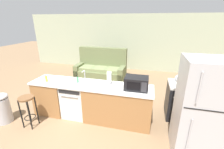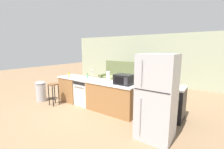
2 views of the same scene
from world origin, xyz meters
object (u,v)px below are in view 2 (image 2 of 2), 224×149
at_px(couch, 121,80).
at_px(bar_stool, 53,89).
at_px(kettle, 165,81).
at_px(soap_bottle, 87,76).
at_px(refrigerator, 157,97).
at_px(stove_range, 169,102).
at_px(paper_towel_roll, 108,76).
at_px(microwave, 124,79).
at_px(dish_soap_bottle, 69,75).
at_px(trash_bin, 41,91).
at_px(dishwasher, 86,92).

bearing_deg(couch, bar_stool, -101.56).
bearing_deg(kettle, soap_bottle, -164.36).
height_order(refrigerator, kettle, refrigerator).
relative_size(stove_range, kettle, 4.39).
xyz_separation_m(refrigerator, couch, (-2.77, 3.14, -0.50)).
bearing_deg(paper_towel_roll, kettle, 17.50).
bearing_deg(bar_stool, microwave, 15.99).
bearing_deg(bar_stool, paper_towel_roll, 26.74).
xyz_separation_m(dish_soap_bottle, trash_bin, (-0.86, -0.59, -0.59)).
height_order(bar_stool, couch, couch).
bearing_deg(kettle, bar_stool, -157.65).
bearing_deg(couch, stove_range, -36.40).
relative_size(dishwasher, bar_stool, 1.14).
bearing_deg(stove_range, paper_towel_roll, -168.01).
height_order(dishwasher, soap_bottle, soap_bottle).
bearing_deg(stove_range, refrigerator, -90.01).
xyz_separation_m(trash_bin, couch, (1.38, 3.29, 0.02)).
bearing_deg(bar_stool, refrigerator, 1.93).
bearing_deg(refrigerator, paper_towel_roll, 157.87).
relative_size(bar_stool, trash_bin, 1.00).
bearing_deg(trash_bin, bar_stool, 2.79).
distance_m(refrigerator, soap_bottle, 2.59).
bearing_deg(kettle, dishwasher, -164.42).
xyz_separation_m(stove_range, paper_towel_roll, (-1.77, -0.38, 0.59)).
distance_m(paper_towel_roll, kettle, 1.69).
relative_size(kettle, couch, 0.10).
bearing_deg(refrigerator, microwave, 153.87).
bearing_deg(soap_bottle, trash_bin, -156.15).
xyz_separation_m(microwave, dish_soap_bottle, (-2.17, -0.11, -0.07)).
distance_m(bar_stool, trash_bin, 0.73).
distance_m(soap_bottle, trash_bin, 1.88).
distance_m(stove_range, paper_towel_roll, 1.91).
distance_m(microwave, bar_stool, 2.46).
distance_m(dishwasher, paper_towel_roll, 1.05).
distance_m(dish_soap_bottle, bar_stool, 0.72).
relative_size(stove_range, trash_bin, 1.22).
distance_m(dishwasher, microwave, 1.61).
relative_size(paper_towel_roll, kettle, 1.38).
xyz_separation_m(stove_range, bar_stool, (-3.43, -1.21, 0.08)).
distance_m(stove_range, refrigerator, 1.18).
bearing_deg(microwave, paper_towel_roll, 165.21).
height_order(dishwasher, microwave, microwave).
xyz_separation_m(bar_stool, couch, (0.67, 3.25, -0.14)).
relative_size(stove_range, microwave, 1.80).
height_order(refrigerator, soap_bottle, refrigerator).
relative_size(microwave, dish_soap_bottle, 2.84).
distance_m(kettle, trash_bin, 4.26).
height_order(dish_soap_bottle, kettle, kettle).
bearing_deg(refrigerator, kettle, 97.68).
relative_size(paper_towel_roll, dish_soap_bottle, 1.60).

